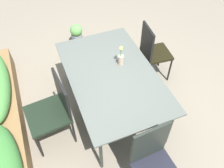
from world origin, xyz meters
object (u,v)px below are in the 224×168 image
object	(u,v)px
flower_vase	(121,58)
potted_plant	(77,34)
chair_end_left	(153,161)
chair_near_right	(153,50)
dining_table	(112,76)
planter_box	(1,131)
chair_far_side	(53,108)

from	to	relation	value
flower_vase	potted_plant	xyz separation A→B (m)	(1.53, 0.23, -0.61)
chair_end_left	potted_plant	xyz separation A→B (m)	(2.83, 0.04, -0.32)
chair_near_right	dining_table	bearing A→B (deg)	-58.67
potted_plant	chair_end_left	bearing A→B (deg)	-179.16
chair_end_left	planter_box	world-z (taller)	chair_end_left
chair_end_left	chair_near_right	distance (m)	1.77
dining_table	chair_end_left	distance (m)	1.17
flower_vase	potted_plant	world-z (taller)	flower_vase
flower_vase	planter_box	size ratio (longest dim) A/B	0.09
chair_near_right	potted_plant	bearing A→B (deg)	-140.00
chair_far_side	flower_vase	world-z (taller)	flower_vase
chair_near_right	planter_box	size ratio (longest dim) A/B	0.31
chair_near_right	flower_vase	xyz separation A→B (m)	(-0.27, 0.65, 0.28)
flower_vase	planter_box	xyz separation A→B (m)	(-0.17, 1.68, -0.52)
chair_far_side	planter_box	world-z (taller)	chair_far_side
chair_far_side	potted_plant	size ratio (longest dim) A/B	2.27
chair_near_right	planter_box	world-z (taller)	chair_near_right
dining_table	potted_plant	distance (m)	1.73
dining_table	potted_plant	world-z (taller)	dining_table
dining_table	chair_near_right	world-z (taller)	chair_near_right
dining_table	planter_box	size ratio (longest dim) A/B	0.56
chair_near_right	planter_box	distance (m)	2.38
chair_far_side	planter_box	distance (m)	0.73
chair_far_side	chair_near_right	xyz separation A→B (m)	(0.53, -1.65, -0.01)
dining_table	flower_vase	distance (m)	0.27
chair_end_left	flower_vase	world-z (taller)	flower_vase
chair_near_right	potted_plant	distance (m)	1.57
chair_end_left	dining_table	bearing A→B (deg)	-93.52
planter_box	potted_plant	bearing A→B (deg)	-40.55
chair_end_left	chair_near_right	size ratio (longest dim) A/B	1.03
chair_end_left	flower_vase	xyz separation A→B (m)	(1.29, -0.18, 0.29)
chair_far_side	flower_vase	size ratio (longest dim) A/B	3.34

